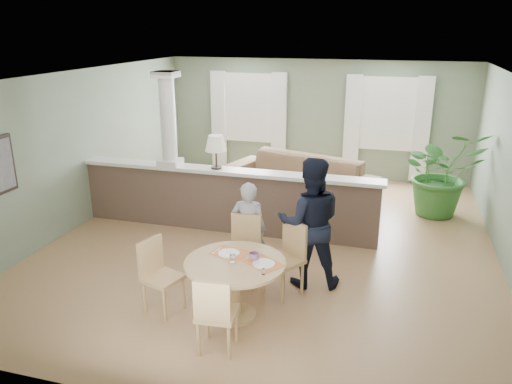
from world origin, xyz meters
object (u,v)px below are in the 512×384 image
(chair_near, at_px, (215,312))
(sofa, at_px, (298,180))
(chair_far_man, at_px, (288,255))
(man_person, at_px, (310,223))
(chair_side, at_px, (158,272))
(child_person, at_px, (248,229))
(houseplant, at_px, (442,173))
(chair_far_boy, at_px, (245,247))
(dining_table, at_px, (236,273))

(chair_near, bearing_deg, sofa, -93.29)
(chair_far_man, height_order, man_person, man_person)
(chair_side, relative_size, man_person, 0.52)
(chair_near, height_order, man_person, man_person)
(sofa, xyz_separation_m, chair_side, (-0.86, -4.50, 0.07))
(chair_near, xyz_separation_m, man_person, (0.68, 1.82, 0.39))
(chair_near, height_order, child_person, child_person)
(houseplant, bearing_deg, man_person, -119.38)
(chair_far_boy, bearing_deg, man_person, 5.55)
(dining_table, relative_size, chair_far_man, 1.25)
(chair_near, bearing_deg, chair_side, -37.96)
(sofa, relative_size, chair_side, 3.30)
(dining_table, relative_size, chair_far_boy, 1.28)
(sofa, distance_m, chair_far_boy, 3.52)
(chair_far_boy, xyz_separation_m, chair_far_man, (0.63, -0.11, 0.01))
(chair_side, distance_m, child_person, 1.46)
(houseplant, distance_m, man_person, 3.83)
(sofa, bearing_deg, houseplant, 17.85)
(chair_near, distance_m, child_person, 1.88)
(dining_table, distance_m, man_person, 1.31)
(chair_far_man, bearing_deg, child_person, -174.70)
(dining_table, bearing_deg, chair_side, -173.56)
(houseplant, xyz_separation_m, chair_far_man, (-2.11, -3.64, -0.28))
(houseplant, distance_m, chair_far_man, 4.21)
(sofa, relative_size, chair_far_boy, 3.22)
(chair_far_man, xyz_separation_m, man_person, (0.23, 0.30, 0.36))
(chair_far_man, relative_size, chair_side, 1.05)
(chair_far_man, relative_size, man_person, 0.54)
(chair_far_man, height_order, chair_near, chair_far_man)
(sofa, relative_size, man_person, 1.71)
(houseplant, height_order, dining_table, houseplant)
(sofa, distance_m, chair_side, 4.58)
(sofa, height_order, man_person, man_person)
(dining_table, height_order, child_person, child_person)
(chair_far_man, xyz_separation_m, chair_near, (-0.45, -1.52, -0.03))
(chair_far_man, distance_m, chair_side, 1.69)
(houseplant, relative_size, man_person, 0.91)
(chair_far_man, height_order, child_person, child_person)
(sofa, xyz_separation_m, chair_near, (0.14, -5.15, 0.06))
(sofa, height_order, chair_far_man, chair_far_man)
(sofa, height_order, child_person, child_person)
(man_person, bearing_deg, chair_far_man, 39.38)
(dining_table, height_order, chair_side, chair_side)
(chair_near, height_order, chair_side, chair_side)
(sofa, height_order, houseplant, houseplant)
(sofa, height_order, chair_side, chair_side)
(dining_table, bearing_deg, chair_far_boy, 100.35)
(chair_far_man, relative_size, chair_near, 1.06)
(houseplant, height_order, chair_side, houseplant)
(man_person, bearing_deg, chair_side, 21.62)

